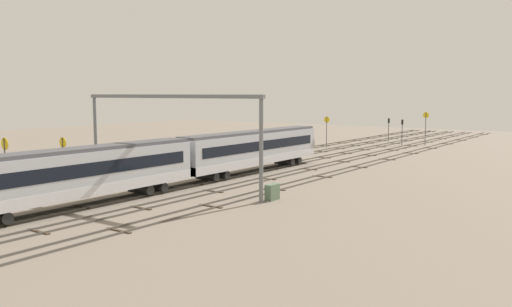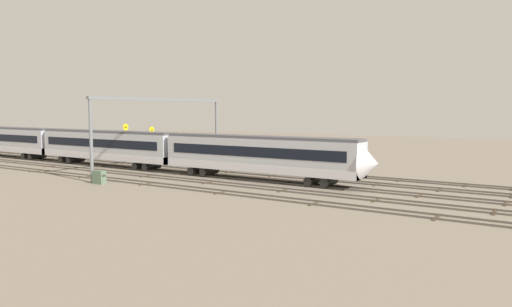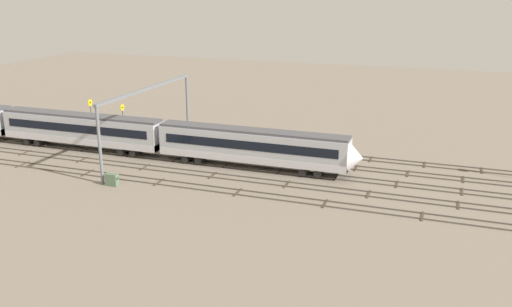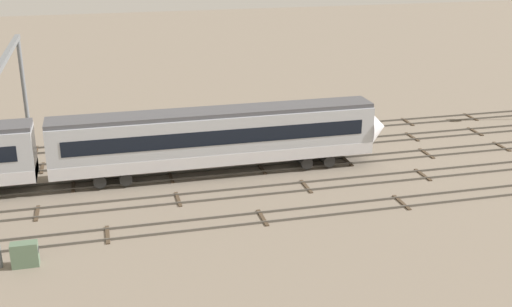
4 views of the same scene
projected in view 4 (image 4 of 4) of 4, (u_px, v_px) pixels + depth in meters
ground_plane at (171, 177)px, 47.62m from camera, size 191.06×191.06×0.00m
track_near_foreground at (187, 226)px, 39.86m from camera, size 175.06×2.40×0.16m
track_second_near at (178, 199)px, 43.73m from camera, size 175.06×2.40×0.16m
track_with_train at (171, 176)px, 47.59m from camera, size 175.06×2.40×0.16m
track_second_far at (164, 157)px, 51.46m from camera, size 175.06×2.40×0.16m
track_far_background at (159, 141)px, 55.32m from camera, size 175.06×2.40×0.16m
overhead_gantry at (5, 93)px, 42.82m from camera, size 0.40×22.60×9.26m
relay_cabinet at (25, 254)px, 35.09m from camera, size 1.46×0.69×1.41m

